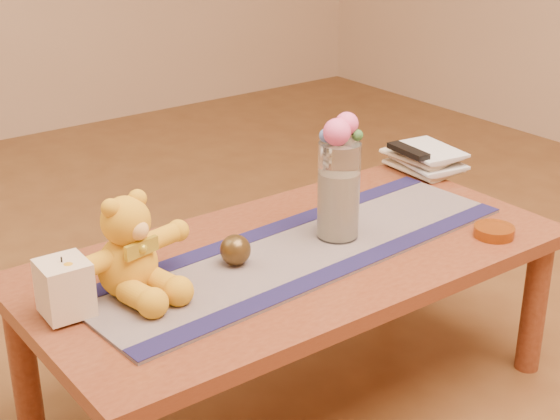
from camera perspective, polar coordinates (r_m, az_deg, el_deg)
floor at (r=2.38m, az=0.99°, el=-12.69°), size 5.50×5.50×0.00m
coffee_table_top at (r=2.16m, az=1.07°, el=-3.36°), size 1.40×0.70×0.04m
table_leg_fr at (r=2.50m, az=16.98°, el=-6.30°), size 0.07×0.07×0.41m
table_leg_bl at (r=2.23m, az=-17.10°, el=-10.13°), size 0.07×0.07×0.41m
table_leg_br at (r=2.83m, az=7.69°, el=-1.89°), size 0.07×0.07×0.41m
persian_runner at (r=2.15m, az=1.55°, el=-2.78°), size 1.22×0.43×0.01m
runner_border_near at (r=2.05m, az=4.27°, el=-3.98°), size 1.20×0.14×0.00m
runner_border_far at (r=2.24m, az=-0.94°, el=-1.45°), size 1.20×0.14×0.00m
teddy_bear at (r=1.93m, az=-10.46°, el=-2.43°), size 0.38×0.33×0.23m
pillar_candle at (r=1.89m, az=-14.50°, el=-5.16°), size 0.11×0.11×0.12m
candle_wick at (r=1.85m, az=-14.70°, el=-3.29°), size 0.00×0.00×0.01m
glass_vase at (r=2.17m, az=4.03°, el=1.33°), size 0.11×0.11×0.26m
potpourri_fill at (r=2.18m, az=4.00°, el=0.38°), size 0.09×0.09×0.18m
rose_left at (r=2.09m, az=3.91°, el=5.33°), size 0.07×0.07×0.07m
rose_right at (r=2.13m, az=4.58°, el=5.90°), size 0.06×0.06×0.06m
blue_flower_back at (r=2.15m, az=3.74°, el=5.59°), size 0.04×0.04×0.04m
blue_flower_side at (r=2.11m, az=3.16°, el=5.09°), size 0.04×0.04×0.04m
leaf_sprig at (r=2.13m, az=5.31°, el=5.11°), size 0.03×0.03×0.03m
bronze_ball at (r=2.05m, az=-3.07°, el=-2.74°), size 0.10×0.10×0.08m
book_bottom at (r=2.69m, az=8.52°, el=2.57°), size 0.17×0.23×0.02m
book_lower at (r=2.68m, az=8.68°, el=2.95°), size 0.20×0.25×0.02m
book_upper at (r=2.67m, az=8.43°, el=3.33°), size 0.17×0.23×0.02m
book_top at (r=2.67m, az=8.68°, el=3.72°), size 0.19×0.25×0.02m
tv_remote at (r=2.66m, az=8.75°, el=4.02°), size 0.06×0.16×0.02m
amber_dish at (r=2.30m, az=14.41°, el=-1.43°), size 0.14×0.14×0.03m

